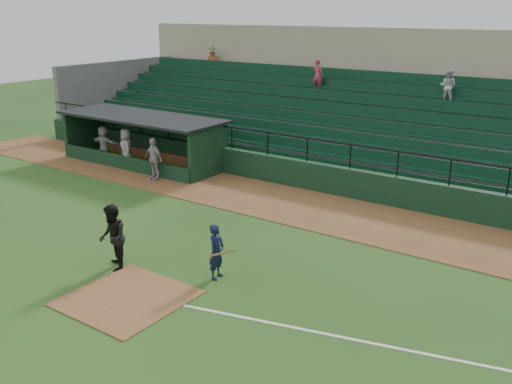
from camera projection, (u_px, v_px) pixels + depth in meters
The scene contains 11 objects.
ground at pixel (154, 284), 15.90m from camera, with size 90.00×90.00×0.00m, color #284E19.
warning_track at pixel (300, 206), 22.13m from camera, with size 40.00×4.00×0.03m, color brown.
home_plate_dirt at pixel (127, 298), 15.11m from camera, with size 3.00×3.00×0.03m, color brown.
foul_line at pixel (454, 360), 12.47m from camera, with size 18.00×0.09×0.01m, color white.
stadium_structure at pixel (388, 116), 28.02m from camera, with size 38.00×13.08×6.40m.
dugout at pixel (149, 136), 28.26m from camera, with size 8.90×3.20×2.42m.
batter_at_plate at pixel (217, 252), 16.04m from camera, with size 1.04×0.69×1.64m.
umpire at pixel (112, 238), 16.56m from camera, with size 0.97×0.75×1.99m, color black.
dugout_player_a at pixel (154, 159), 25.28m from camera, with size 1.11×0.46×1.90m, color #ADA7A2.
dugout_player_b at pixel (126, 148), 27.19m from camera, with size 0.93×0.61×1.91m, color gray.
dugout_player_c at pixel (104, 144), 28.29m from camera, with size 1.70×0.54×1.83m, color #A39E99.
Camera 1 is at (10.56, -10.09, 7.37)m, focal length 39.72 mm.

